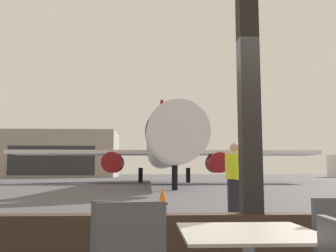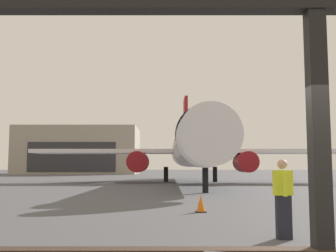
{
  "view_description": "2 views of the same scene",
  "coord_description": "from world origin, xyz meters",
  "px_view_note": "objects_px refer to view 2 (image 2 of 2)",
  "views": [
    {
      "loc": [
        -1.03,
        -3.89,
        1.12
      ],
      "look_at": [
        0.14,
        20.34,
        3.98
      ],
      "focal_mm": 41.22,
      "sensor_mm": 36.0,
      "label": 1
    },
    {
      "loc": [
        -1.7,
        -4.54,
        1.6
      ],
      "look_at": [
        -1.75,
        20.07,
        4.02
      ],
      "focal_mm": 43.18,
      "sensor_mm": 36.0,
      "label": 2
    }
  ],
  "objects_px": {
    "ground_crew_worker": "(284,197)",
    "distant_hangar": "(81,151)",
    "traffic_cone": "(202,204)",
    "airplane": "(193,148)"
  },
  "relations": [
    {
      "from": "airplane",
      "to": "ground_crew_worker",
      "type": "relative_size",
      "value": 18.32
    },
    {
      "from": "ground_crew_worker",
      "to": "distant_hangar",
      "type": "height_order",
      "value": "distant_hangar"
    },
    {
      "from": "ground_crew_worker",
      "to": "traffic_cone",
      "type": "height_order",
      "value": "ground_crew_worker"
    },
    {
      "from": "traffic_cone",
      "to": "distant_hangar",
      "type": "bearing_deg",
      "value": 105.83
    },
    {
      "from": "traffic_cone",
      "to": "distant_hangar",
      "type": "height_order",
      "value": "distant_hangar"
    },
    {
      "from": "ground_crew_worker",
      "to": "traffic_cone",
      "type": "bearing_deg",
      "value": 105.26
    },
    {
      "from": "ground_crew_worker",
      "to": "distant_hangar",
      "type": "xyz_separation_m",
      "value": [
        -19.9,
        70.36,
        3.59
      ]
    },
    {
      "from": "traffic_cone",
      "to": "ground_crew_worker",
      "type": "bearing_deg",
      "value": -74.74
    },
    {
      "from": "ground_crew_worker",
      "to": "traffic_cone",
      "type": "distance_m",
      "value": 5.36
    },
    {
      "from": "airplane",
      "to": "traffic_cone",
      "type": "relative_size",
      "value": 53.25
    }
  ]
}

